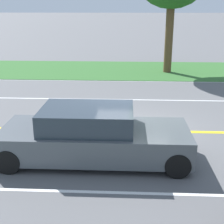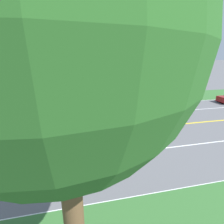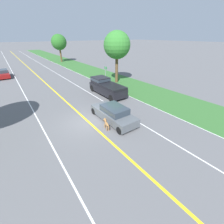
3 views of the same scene
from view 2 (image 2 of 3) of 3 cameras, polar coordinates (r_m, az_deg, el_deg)
The scene contains 13 objects.
ground_plane at distance 13.95m, azimuth -3.38°, elevation -6.32°, with size 400.00×400.00×0.00m, color #5B5B5E.
centre_divider_line at distance 13.95m, azimuth -3.38°, elevation -6.30°, with size 0.18×160.00×0.01m, color yellow.
lane_edge_line_right at distance 20.48m, azimuth -6.58°, elevation 1.61°, with size 0.14×160.00×0.01m, color white.
lane_edge_line_left at distance 8.22m, azimuth 5.52°, elevation -26.25°, with size 0.14×160.00×0.01m, color white.
lane_dash_same_dir at distance 17.17m, azimuth -5.29°, elevation -1.60°, with size 0.10×160.00×0.01m, color white.
lane_dash_oncoming at distance 10.90m, azimuth -0.29°, elevation -13.71°, with size 0.10×160.00×0.01m, color white.
grass_verge_right at distance 23.36m, azimuth -7.39°, elevation 3.65°, with size 6.00×160.00×0.03m, color #33662D.
ego_car at distance 15.68m, azimuth -0.72°, elevation -0.97°, with size 1.87×4.74×1.38m.
dog at distance 14.75m, azimuth 3.11°, elevation -2.86°, with size 0.42×1.19×0.80m.
pickup_truck at distance 18.55m, azimuth -21.19°, elevation 1.82°, with size 2.09×5.53×1.88m.
roadside_tree_right_near at distance 22.86m, azimuth -29.94°, elevation 14.86°, with size 3.85×3.85×7.37m.
roadside_tree_left_near at distance 3.14m, azimuth -16.98°, elevation 19.25°, with size 4.53×4.53×8.14m.
street_sign at distance 22.22m, azimuth -31.86°, elevation 4.44°, with size 0.11×0.64×2.48m.
Camera 2 is at (-12.57, 1.97, 5.73)m, focal length 28.00 mm.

